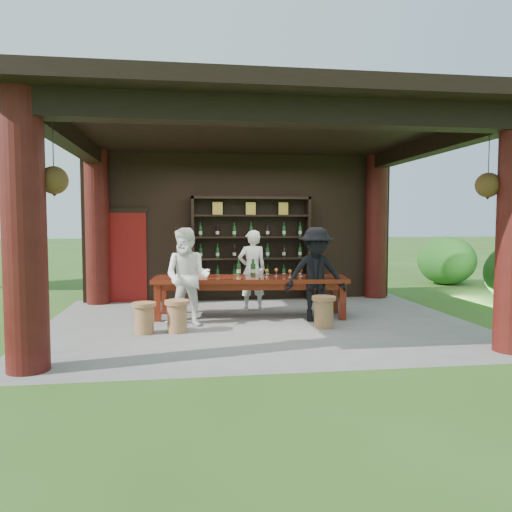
{
  "coord_description": "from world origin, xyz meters",
  "views": [
    {
      "loc": [
        -1.29,
        -8.57,
        1.78
      ],
      "look_at": [
        0.0,
        0.4,
        1.15
      ],
      "focal_mm": 35.0,
      "sensor_mm": 36.0,
      "label": 1
    }
  ],
  "objects": [
    {
      "name": "table_bottles",
      "position": [
        -0.08,
        0.88,
        0.9
      ],
      "size": [
        0.36,
        0.14,
        0.31
      ],
      "color": "#194C1E",
      "rests_on": "tasting_table"
    },
    {
      "name": "shrubs",
      "position": [
        2.36,
        0.67,
        0.57
      ],
      "size": [
        15.6,
        8.75,
        1.36
      ],
      "color": "#194C14",
      "rests_on": "ground"
    },
    {
      "name": "pavilion",
      "position": [
        -0.01,
        0.43,
        2.13
      ],
      "size": [
        7.5,
        6.0,
        3.6
      ],
      "color": "slate",
      "rests_on": "ground"
    },
    {
      "name": "host",
      "position": [
        0.05,
        1.33,
        0.8
      ],
      "size": [
        0.64,
        0.47,
        1.61
      ],
      "primitive_type": "imported",
      "rotation": [
        0.0,
        0.0,
        3.29
      ],
      "color": "white",
      "rests_on": "ground"
    },
    {
      "name": "stool_far_left",
      "position": [
        -1.94,
        -0.58,
        0.26
      ],
      "size": [
        0.38,
        0.38,
        0.5
      ],
      "rotation": [
        0.0,
        0.0,
        0.42
      ],
      "color": "#92603A",
      "rests_on": "ground"
    },
    {
      "name": "guest_man",
      "position": [
        1.03,
        0.03,
        0.84
      ],
      "size": [
        1.12,
        0.69,
        1.68
      ],
      "primitive_type": "imported",
      "rotation": [
        0.0,
        0.0,
        -0.06
      ],
      "color": "black",
      "rests_on": "ground"
    },
    {
      "name": "wine_shelf",
      "position": [
        0.18,
        2.45,
        1.17
      ],
      "size": [
        2.65,
        0.4,
        2.33
      ],
      "color": "black",
      "rests_on": "ground"
    },
    {
      "name": "stool_near_left",
      "position": [
        -1.42,
        -0.57,
        0.28
      ],
      "size": [
        0.4,
        0.4,
        0.52
      ],
      "rotation": [
        0.0,
        0.0,
        0.36
      ],
      "color": "#92603A",
      "rests_on": "ground"
    },
    {
      "name": "napkin_basket",
      "position": [
        -1.01,
        0.68,
        0.82
      ],
      "size": [
        0.28,
        0.21,
        0.14
      ],
      "primitive_type": "cube",
      "rotation": [
        0.0,
        0.0,
        -0.11
      ],
      "color": "#BF6672",
      "rests_on": "tasting_table"
    },
    {
      "name": "table_glasses",
      "position": [
        0.49,
        0.52,
        0.82
      ],
      "size": [
        1.0,
        0.41,
        0.15
      ],
      "color": "silver",
      "rests_on": "tasting_table"
    },
    {
      "name": "stool_near_right",
      "position": [
        1.01,
        -0.56,
        0.28
      ],
      "size": [
        0.4,
        0.4,
        0.53
      ],
      "rotation": [
        0.0,
        0.0,
        -0.25
      ],
      "color": "#92603A",
      "rests_on": "ground"
    },
    {
      "name": "trees",
      "position": [
        3.62,
        2.26,
        3.37
      ],
      "size": [
        20.62,
        10.24,
        4.8
      ],
      "color": "#3F2819",
      "rests_on": "ground"
    },
    {
      "name": "tasting_table",
      "position": [
        -0.09,
        0.56,
        0.64
      ],
      "size": [
        3.63,
        1.28,
        0.75
      ],
      "rotation": [
        0.0,
        0.0,
        -0.11
      ],
      "color": "#551E0C",
      "rests_on": "ground"
    },
    {
      "name": "ground",
      "position": [
        0.0,
        0.0,
        0.0
      ],
      "size": [
        90.0,
        90.0,
        0.0
      ],
      "primitive_type": "plane",
      "color": "#2D5119",
      "rests_on": "ground"
    },
    {
      "name": "guest_woman",
      "position": [
        -1.24,
        -0.08,
        0.84
      ],
      "size": [
        0.97,
        0.85,
        1.67
      ],
      "primitive_type": "imported",
      "rotation": [
        0.0,
        0.0,
        -0.31
      ],
      "color": "white",
      "rests_on": "ground"
    }
  ]
}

